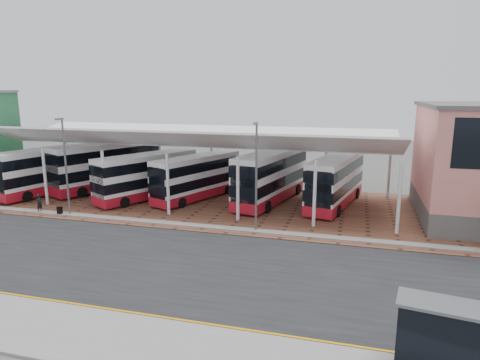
{
  "coord_description": "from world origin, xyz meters",
  "views": [
    {
      "loc": [
        8.89,
        -23.06,
        10.3
      ],
      "look_at": [
        0.32,
        7.98,
        3.46
      ],
      "focal_mm": 32.0,
      "sensor_mm": 36.0,
      "label": 1
    }
  ],
  "objects_px": {
    "bus_5": "(336,181)",
    "pedestrian": "(39,203)",
    "bus_3": "(197,178)",
    "bus_4": "(271,177)",
    "bus_0": "(50,171)",
    "bus_shelter": "(452,335)",
    "bus_1": "(107,166)",
    "bus_2": "(147,177)"
  },
  "relations": [
    {
      "from": "bus_1",
      "to": "bus_3",
      "type": "height_order",
      "value": "bus_1"
    },
    {
      "from": "bus_5",
      "to": "bus_shelter",
      "type": "height_order",
      "value": "bus_5"
    },
    {
      "from": "bus_1",
      "to": "pedestrian",
      "type": "relative_size",
      "value": 7.6
    },
    {
      "from": "bus_5",
      "to": "bus_4",
      "type": "bearing_deg",
      "value": -166.36
    },
    {
      "from": "bus_3",
      "to": "bus_shelter",
      "type": "distance_m",
      "value": 28.49
    },
    {
      "from": "bus_5",
      "to": "bus_1",
      "type": "bearing_deg",
      "value": -168.56
    },
    {
      "from": "bus_shelter",
      "to": "bus_0",
      "type": "bearing_deg",
      "value": 157.47
    },
    {
      "from": "bus_0",
      "to": "pedestrian",
      "type": "bearing_deg",
      "value": -42.83
    },
    {
      "from": "bus_2",
      "to": "bus_3",
      "type": "relative_size",
      "value": 1.02
    },
    {
      "from": "bus_0",
      "to": "pedestrian",
      "type": "relative_size",
      "value": 7.23
    },
    {
      "from": "bus_4",
      "to": "bus_0",
      "type": "bearing_deg",
      "value": -160.63
    },
    {
      "from": "bus_4",
      "to": "bus_5",
      "type": "relative_size",
      "value": 1.06
    },
    {
      "from": "bus_3",
      "to": "pedestrian",
      "type": "height_order",
      "value": "bus_3"
    },
    {
      "from": "bus_3",
      "to": "bus_4",
      "type": "bearing_deg",
      "value": 30.37
    },
    {
      "from": "bus_0",
      "to": "bus_3",
      "type": "height_order",
      "value": "bus_0"
    },
    {
      "from": "bus_0",
      "to": "bus_2",
      "type": "relative_size",
      "value": 1.09
    },
    {
      "from": "bus_2",
      "to": "bus_4",
      "type": "distance_m",
      "value": 11.79
    },
    {
      "from": "bus_4",
      "to": "bus_5",
      "type": "height_order",
      "value": "bus_4"
    },
    {
      "from": "bus_4",
      "to": "bus_shelter",
      "type": "bearing_deg",
      "value": -51.34
    },
    {
      "from": "bus_2",
      "to": "pedestrian",
      "type": "xyz_separation_m",
      "value": [
        -6.67,
        -6.68,
        -1.35
      ]
    },
    {
      "from": "bus_3",
      "to": "bus_5",
      "type": "height_order",
      "value": "bus_5"
    },
    {
      "from": "bus_0",
      "to": "bus_1",
      "type": "relative_size",
      "value": 0.95
    },
    {
      "from": "bus_0",
      "to": "bus_3",
      "type": "relative_size",
      "value": 1.11
    },
    {
      "from": "bus_3",
      "to": "bus_5",
      "type": "xyz_separation_m",
      "value": [
        12.81,
        1.14,
        0.15
      ]
    },
    {
      "from": "bus_shelter",
      "to": "bus_1",
      "type": "bearing_deg",
      "value": 149.9
    },
    {
      "from": "bus_2",
      "to": "bus_5",
      "type": "distance_m",
      "value": 17.59
    },
    {
      "from": "bus_5",
      "to": "pedestrian",
      "type": "distance_m",
      "value": 25.77
    },
    {
      "from": "bus_0",
      "to": "bus_4",
      "type": "height_order",
      "value": "bus_4"
    },
    {
      "from": "bus_5",
      "to": "pedestrian",
      "type": "height_order",
      "value": "bus_5"
    },
    {
      "from": "bus_2",
      "to": "pedestrian",
      "type": "bearing_deg",
      "value": -107.86
    },
    {
      "from": "bus_0",
      "to": "bus_5",
      "type": "distance_m",
      "value": 28.05
    },
    {
      "from": "bus_0",
      "to": "bus_shelter",
      "type": "relative_size",
      "value": 3.21
    },
    {
      "from": "pedestrian",
      "to": "bus_5",
      "type": "bearing_deg",
      "value": -64.43
    },
    {
      "from": "bus_shelter",
      "to": "bus_4",
      "type": "bearing_deg",
      "value": 124.93
    },
    {
      "from": "pedestrian",
      "to": "bus_shelter",
      "type": "distance_m",
      "value": 32.64
    },
    {
      "from": "bus_4",
      "to": "bus_5",
      "type": "distance_m",
      "value": 5.84
    },
    {
      "from": "bus_2",
      "to": "bus_shelter",
      "type": "distance_m",
      "value": 30.83
    },
    {
      "from": "bus_5",
      "to": "bus_0",
      "type": "bearing_deg",
      "value": -162.47
    },
    {
      "from": "bus_4",
      "to": "bus_1",
      "type": "bearing_deg",
      "value": -168.47
    },
    {
      "from": "bus_5",
      "to": "pedestrian",
      "type": "relative_size",
      "value": 7.08
    },
    {
      "from": "bus_3",
      "to": "bus_4",
      "type": "height_order",
      "value": "bus_4"
    },
    {
      "from": "bus_0",
      "to": "bus_5",
      "type": "bearing_deg",
      "value": 21.48
    }
  ]
}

